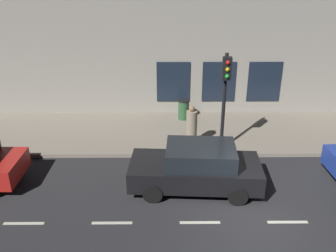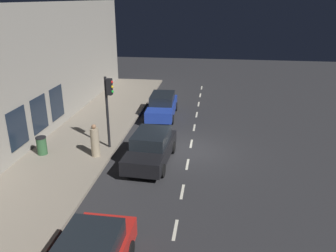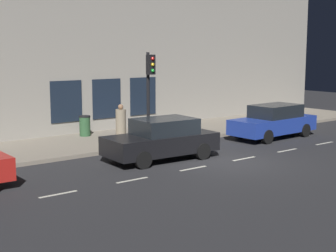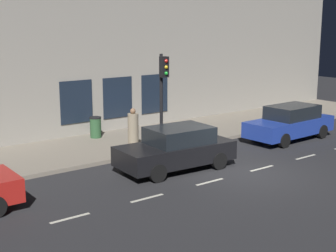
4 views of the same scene
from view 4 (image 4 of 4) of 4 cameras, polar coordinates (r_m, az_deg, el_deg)
The scene contains 9 objects.
ground_plane at distance 17.84m, azimuth 8.72°, elevation -5.47°, with size 60.00×60.00×0.00m, color #28282B.
sidewalk at distance 22.43m, azimuth -2.82°, elevation -1.54°, with size 4.50×32.00×0.15m.
building_facade at distance 24.01m, azimuth -6.40°, elevation 8.28°, with size 0.65×32.00×7.61m.
lane_centre_line at distance 18.55m, azimuth 10.88°, elevation -4.86°, with size 0.12×27.20×0.01m.
traffic_light at distance 20.15m, azimuth -0.60°, elevation 4.97°, with size 0.48×0.32×3.91m.
parked_car_0 at distance 17.92m, azimuth 0.98°, elevation -2.63°, with size 2.16×4.43×1.58m.
parked_car_1 at distance 23.21m, azimuth 14.03°, elevation 0.38°, with size 1.97×4.63×1.58m.
pedestrian_0 at distance 20.19m, azimuth -4.08°, elevation -0.57°, with size 0.46×0.46×1.73m.
trash_bin at distance 22.55m, azimuth -8.44°, elevation -0.14°, with size 0.53×0.53×0.96m.
Camera 4 is at (-11.73, 12.36, 5.29)m, focal length 52.30 mm.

